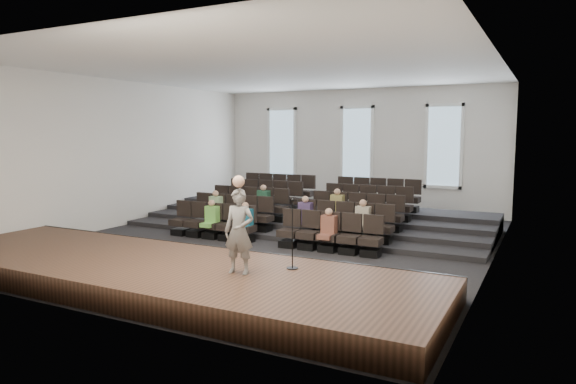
% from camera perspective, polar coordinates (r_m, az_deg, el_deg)
% --- Properties ---
extents(ground, '(14.00, 14.00, 0.00)m').
position_cam_1_polar(ground, '(15.39, -1.30, -5.44)').
color(ground, black).
rests_on(ground, ground).
extents(ceiling, '(12.00, 14.00, 0.02)m').
position_cam_1_polar(ceiling, '(15.16, -1.35, 13.42)').
color(ceiling, white).
rests_on(ceiling, ground).
extents(wall_back, '(12.00, 0.04, 5.00)m').
position_cam_1_polar(wall_back, '(21.49, 7.70, 4.63)').
color(wall_back, silver).
rests_on(wall_back, ground).
extents(wall_front, '(12.00, 0.04, 5.00)m').
position_cam_1_polar(wall_front, '(9.53, -21.99, 1.90)').
color(wall_front, silver).
rests_on(wall_front, ground).
extents(wall_left, '(0.04, 14.00, 5.00)m').
position_cam_1_polar(wall_left, '(18.71, -17.78, 4.11)').
color(wall_left, silver).
rests_on(wall_left, ground).
extents(wall_right, '(0.04, 14.00, 5.00)m').
position_cam_1_polar(wall_right, '(13.28, 22.15, 3.07)').
color(wall_right, silver).
rests_on(wall_right, ground).
extents(stage, '(11.80, 3.60, 0.50)m').
position_cam_1_polar(stage, '(11.24, -13.99, -8.83)').
color(stage, '#492D1F').
rests_on(stage, ground).
extents(stage_lip, '(11.80, 0.06, 0.52)m').
position_cam_1_polar(stage_lip, '(12.58, -8.63, -7.06)').
color(stage_lip, black).
rests_on(stage_lip, ground).
extents(risers, '(11.80, 4.80, 0.60)m').
position_cam_1_polar(risers, '(18.15, 3.50, -2.98)').
color(risers, black).
rests_on(risers, ground).
extents(seating_rows, '(6.80, 4.70, 1.67)m').
position_cam_1_polar(seating_rows, '(16.61, 1.24, -2.16)').
color(seating_rows, black).
rests_on(seating_rows, ground).
extents(windows, '(8.44, 0.10, 3.24)m').
position_cam_1_polar(windows, '(21.42, 7.65, 5.16)').
color(windows, white).
rests_on(windows, wall_back).
extents(audience, '(5.45, 2.64, 1.10)m').
position_cam_1_polar(audience, '(15.52, -0.74, -2.29)').
color(audience, '#72C54F').
rests_on(audience, seating_rows).
extents(speaker, '(0.65, 0.47, 1.64)m').
position_cam_1_polar(speaker, '(9.90, -5.45, -4.38)').
color(speaker, slate).
rests_on(speaker, stage).
extents(mic_stand, '(0.24, 0.24, 1.41)m').
position_cam_1_polar(mic_stand, '(10.28, 0.49, -6.24)').
color(mic_stand, black).
rests_on(mic_stand, stage).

